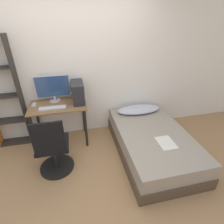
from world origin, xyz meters
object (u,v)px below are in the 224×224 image
bed (151,142)px  monitor (53,88)px  pc_tower (78,92)px  office_chair (53,151)px  keyboard (53,108)px

bed → monitor: bearing=151.9°
pc_tower → monitor: bearing=163.5°
office_chair → monitor: monitor is taller
bed → pc_tower: pc_tower is taller
monitor → pc_tower: 0.44m
office_chair → pc_tower: size_ratio=2.28×
bed → keyboard: keyboard is taller
keyboard → monitor: bearing=85.3°
monitor → pc_tower: size_ratio=1.36×
bed → pc_tower: size_ratio=4.41×
monitor → keyboard: (-0.02, -0.30, -0.24)m
keyboard → office_chair: bearing=-91.5°
office_chair → keyboard: 0.73m
monitor → office_chair: bearing=-92.5°
office_chair → pc_tower: bearing=59.8°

